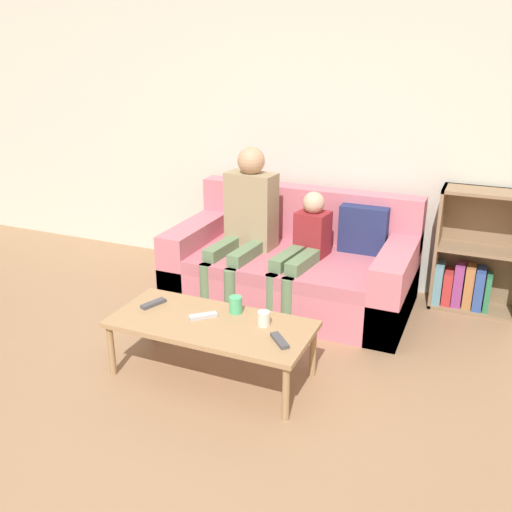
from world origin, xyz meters
TOP-DOWN VIEW (x-y plane):
  - ground_plane at (0.00, 0.00)m, footprint 22.00×22.00m
  - wall_back at (0.00, 2.73)m, footprint 12.00×0.06m
  - couch at (0.07, 2.17)m, footprint 1.81×0.97m
  - bookshelf at (1.35, 2.58)m, footprint 0.63×0.28m
  - coffee_table at (-0.02, 0.96)m, footprint 1.21×0.55m
  - person_adult at (-0.29, 2.08)m, footprint 0.40×0.68m
  - person_child at (0.19, 2.01)m, footprint 0.31×0.68m
  - cup_near at (0.28, 1.04)m, footprint 0.07×0.07m
  - cup_far at (0.06, 1.13)m, footprint 0.08×0.08m
  - tv_remote_0 at (0.44, 0.89)m, footprint 0.15×0.16m
  - tv_remote_1 at (-0.46, 1.02)m, footprint 0.11×0.18m
  - tv_remote_2 at (-0.09, 0.99)m, footprint 0.16×0.15m

SIDE VIEW (x-z plane):
  - ground_plane at x=0.00m, z-range 0.00..0.00m
  - couch at x=0.07m, z-range -0.14..0.69m
  - coffee_table at x=-0.02m, z-range 0.15..0.51m
  - bookshelf at x=1.35m, z-range -0.10..0.83m
  - tv_remote_0 at x=0.44m, z-range 0.36..0.39m
  - tv_remote_1 at x=-0.46m, z-range 0.36..0.39m
  - tv_remote_2 at x=-0.09m, z-range 0.36..0.39m
  - cup_near at x=0.28m, z-range 0.36..0.45m
  - cup_far at x=0.06m, z-range 0.36..0.47m
  - person_child at x=0.19m, z-range 0.06..0.95m
  - person_adult at x=-0.29m, z-range 0.08..1.26m
  - wall_back at x=0.00m, z-range 0.00..2.60m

